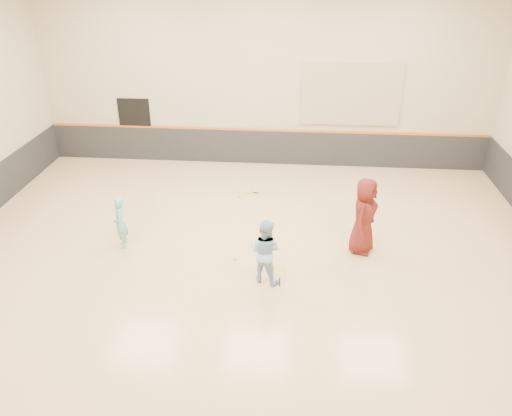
# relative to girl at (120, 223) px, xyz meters

# --- Properties ---
(room) EXTENTS (15.04, 12.04, 6.22)m
(room) POSITION_rel_girl_xyz_m (3.20, -0.22, 0.13)
(room) COLOR tan
(room) RESTS_ON ground
(wainscot_back) EXTENTS (14.90, 0.04, 1.20)m
(wainscot_back) POSITION_rel_girl_xyz_m (3.20, 5.75, -0.08)
(wainscot_back) COLOR #232326
(wainscot_back) RESTS_ON floor
(accent_stripe) EXTENTS (14.90, 0.03, 0.06)m
(accent_stripe) POSITION_rel_girl_xyz_m (3.20, 5.74, 0.54)
(accent_stripe) COLOR #D85914
(accent_stripe) RESTS_ON wall_back
(acoustic_panel) EXTENTS (3.20, 0.08, 2.00)m
(acoustic_panel) POSITION_rel_girl_xyz_m (6.00, 5.73, 1.82)
(acoustic_panel) COLOR tan
(acoustic_panel) RESTS_ON wall_back
(doorway) EXTENTS (1.10, 0.05, 2.20)m
(doorway) POSITION_rel_girl_xyz_m (-1.30, 5.76, 0.42)
(doorway) COLOR black
(doorway) RESTS_ON floor
(girl) EXTENTS (0.47, 0.58, 1.36)m
(girl) POSITION_rel_girl_xyz_m (0.00, 0.00, 0.00)
(girl) COLOR #6FC1BB
(girl) RESTS_ON floor
(instructor) EXTENTS (0.91, 0.82, 1.55)m
(instructor) POSITION_rel_girl_xyz_m (3.68, -1.13, 0.09)
(instructor) COLOR #8CB7D9
(instructor) RESTS_ON floor
(young_man) EXTENTS (0.93, 1.11, 1.95)m
(young_man) POSITION_rel_girl_xyz_m (5.99, 0.32, 0.30)
(young_man) COLOR #5C1915
(young_man) RESTS_ON floor
(held_racket) EXTENTS (0.29, 0.29, 0.56)m
(held_racket) POSITION_rel_girl_xyz_m (4.02, -1.42, -0.20)
(held_racket) COLOR yellow
(held_racket) RESTS_ON instructor
(spare_racket) EXTENTS (0.67, 0.67, 0.14)m
(spare_racket) POSITION_rel_girl_xyz_m (2.86, 3.40, -0.61)
(spare_racket) COLOR #B2DF31
(spare_racket) RESTS_ON floor
(ball_under_racket) EXTENTS (0.07, 0.07, 0.07)m
(ball_under_racket) POSITION_rel_girl_xyz_m (2.91, -0.38, -0.65)
(ball_under_racket) COLOR yellow
(ball_under_racket) RESTS_ON floor
(ball_in_hand) EXTENTS (0.07, 0.07, 0.07)m
(ball_in_hand) POSITION_rel_girl_xyz_m (6.08, 0.26, 0.50)
(ball_in_hand) COLOR yellow
(ball_in_hand) RESTS_ON young_man
(ball_beside_spare) EXTENTS (0.07, 0.07, 0.07)m
(ball_beside_spare) POSITION_rel_girl_xyz_m (2.62, 3.01, -0.65)
(ball_beside_spare) COLOR #C8EC36
(ball_beside_spare) RESTS_ON floor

